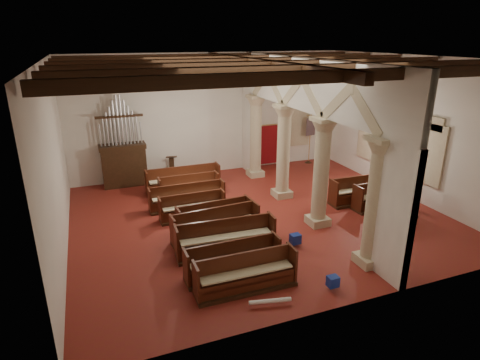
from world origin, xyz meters
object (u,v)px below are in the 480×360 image
(nave_pew_0, at_px, (246,278))
(lectern, at_px, (172,169))
(pipe_organ, at_px, (123,157))
(processional_banner, at_px, (309,148))
(aisle_pew_0, at_px, (393,209))

(nave_pew_0, bearing_deg, lectern, 90.33)
(nave_pew_0, bearing_deg, pipe_organ, 103.14)
(pipe_organ, bearing_deg, processional_banner, -0.04)
(pipe_organ, bearing_deg, lectern, -0.29)
(pipe_organ, distance_m, lectern, 2.40)
(nave_pew_0, height_order, aisle_pew_0, aisle_pew_0)
(lectern, relative_size, nave_pew_0, 0.44)
(processional_banner, bearing_deg, lectern, 169.15)
(processional_banner, bearing_deg, nave_pew_0, -139.06)
(pipe_organ, relative_size, aisle_pew_0, 2.27)
(lectern, distance_m, aisle_pew_0, 10.34)
(pipe_organ, distance_m, processional_banner, 10.00)
(pipe_organ, relative_size, nave_pew_0, 1.51)
(pipe_organ, relative_size, lectern, 3.45)
(lectern, xyz_separation_m, nave_pew_0, (-0.03, -9.87, -0.17))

